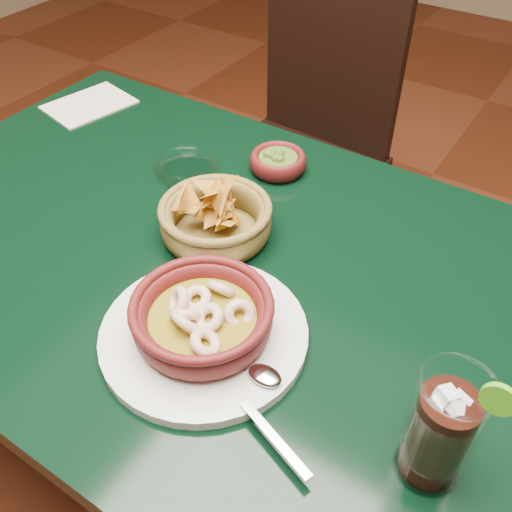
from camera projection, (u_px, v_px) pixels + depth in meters
The scene contains 9 objects.
ground at pixel (214, 465), 1.45m from camera, with size 7.00×7.00×0.00m, color #471C0C.
dining_table at pixel (196, 286), 1.01m from camera, with size 1.20×0.80×0.75m.
dining_chair at pixel (303, 147), 1.61m from camera, with size 0.45×0.45×0.93m.
shrimp_plate at pixel (203, 322), 0.77m from camera, with size 0.37×0.29×0.08m.
chip_basket at pixel (216, 219), 0.94m from camera, with size 0.22×0.22×0.12m.
guacamole_ramekin at pixel (278, 162), 1.09m from camera, with size 0.13×0.13×0.04m.
cola_drink at pixel (441, 430), 0.60m from camera, with size 0.16×0.16×0.18m.
glass_ashtray at pixel (187, 167), 1.08m from camera, with size 0.13×0.13×0.03m.
paper_menu at pixel (89, 104), 1.29m from camera, with size 0.17×0.21×0.00m.
Camera 1 is at (0.48, -0.53, 1.37)m, focal length 40.00 mm.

